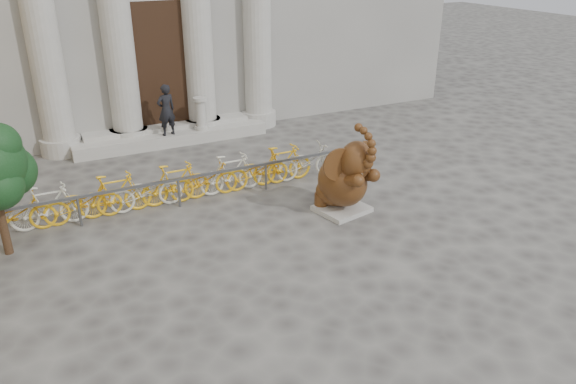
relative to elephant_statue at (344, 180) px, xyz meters
name	(u,v)px	position (x,y,z in m)	size (l,w,h in m)	color
ground	(318,295)	(-2.19, -2.71, -0.81)	(80.00, 80.00, 0.00)	#474442
entrance_steps	(171,136)	(-2.19, 6.69, -0.63)	(6.00, 1.20, 0.36)	#A8A59E
elephant_statue	(344,180)	(0.00, 0.00, 0.00)	(1.45, 1.73, 2.21)	#A8A59E
bike_rack	(176,183)	(-3.32, 2.22, -0.30)	(9.00, 0.53, 1.00)	slate
pedestrian	(166,110)	(-2.36, 6.34, 0.34)	(0.57, 0.37, 1.56)	black
balustrade_post	(201,115)	(-1.28, 6.39, 0.03)	(0.42, 0.42, 1.03)	#A8A59E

